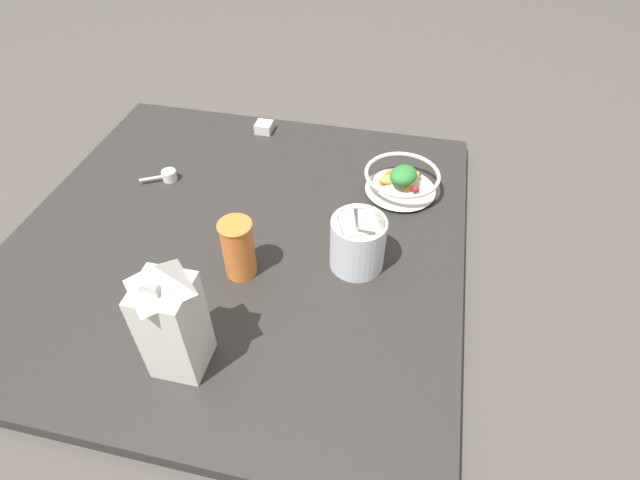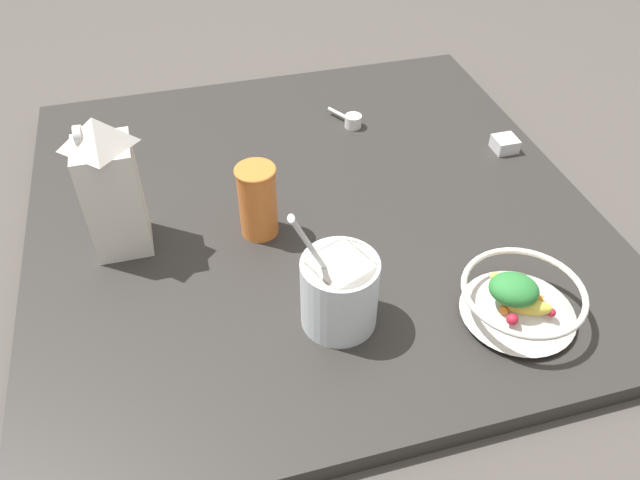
{
  "view_description": "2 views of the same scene",
  "coord_description": "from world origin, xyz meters",
  "px_view_note": "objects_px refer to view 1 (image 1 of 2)",
  "views": [
    {
      "loc": [
        0.38,
        -0.8,
        0.85
      ],
      "look_at": [
        0.21,
        -0.05,
        0.11
      ],
      "focal_mm": 28.0,
      "sensor_mm": 36.0,
      "label": 1
    },
    {
      "loc": [
        0.91,
        -0.23,
        0.8
      ],
      "look_at": [
        0.17,
        -0.03,
        0.1
      ],
      "focal_mm": 35.0,
      "sensor_mm": 36.0,
      "label": 2
    }
  ],
  "objects_px": {
    "milk_carton": "(170,318)",
    "spice_jar": "(264,128)",
    "yogurt_tub": "(358,241)",
    "drinking_cup": "(238,248)",
    "fruit_bowl": "(402,180)"
  },
  "relations": [
    {
      "from": "milk_carton",
      "to": "spice_jar",
      "type": "relative_size",
      "value": 5.39
    },
    {
      "from": "milk_carton",
      "to": "spice_jar",
      "type": "xyz_separation_m",
      "value": [
        -0.09,
        0.8,
        -0.12
      ]
    },
    {
      "from": "yogurt_tub",
      "to": "milk_carton",
      "type": "bearing_deg",
      "value": -130.58
    },
    {
      "from": "milk_carton",
      "to": "drinking_cup",
      "type": "bearing_deg",
      "value": 82.88
    },
    {
      "from": "milk_carton",
      "to": "spice_jar",
      "type": "distance_m",
      "value": 0.82
    },
    {
      "from": "drinking_cup",
      "to": "spice_jar",
      "type": "distance_m",
      "value": 0.58
    },
    {
      "from": "milk_carton",
      "to": "spice_jar",
      "type": "bearing_deg",
      "value": 96.57
    },
    {
      "from": "yogurt_tub",
      "to": "drinking_cup",
      "type": "xyz_separation_m",
      "value": [
        -0.24,
        -0.08,
        0.0
      ]
    },
    {
      "from": "fruit_bowl",
      "to": "drinking_cup",
      "type": "bearing_deg",
      "value": -131.38
    },
    {
      "from": "spice_jar",
      "to": "milk_carton",
      "type": "bearing_deg",
      "value": -83.43
    },
    {
      "from": "milk_carton",
      "to": "drinking_cup",
      "type": "height_order",
      "value": "milk_carton"
    },
    {
      "from": "milk_carton",
      "to": "yogurt_tub",
      "type": "bearing_deg",
      "value": 49.42
    },
    {
      "from": "yogurt_tub",
      "to": "spice_jar",
      "type": "bearing_deg",
      "value": 127.15
    },
    {
      "from": "spice_jar",
      "to": "yogurt_tub",
      "type": "bearing_deg",
      "value": -52.85
    },
    {
      "from": "fruit_bowl",
      "to": "drinking_cup",
      "type": "distance_m",
      "value": 0.47
    }
  ]
}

